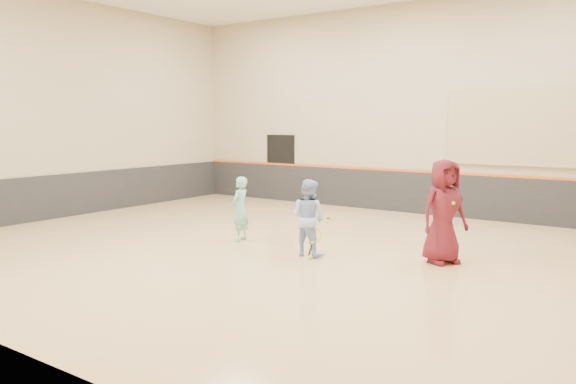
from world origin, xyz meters
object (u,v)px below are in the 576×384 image
Objects in this scene: girl at (240,209)px; instructor at (308,217)px; young_man at (444,212)px; spare_racket at (332,217)px.

girl is 0.94× the size of instructor.
instructor is 2.57m from young_man.
spare_racket is (0.26, 3.59, -0.65)m from girl.
girl is at bearing -5.42° from instructor.
instructor is at bearing -66.00° from spare_racket.
instructor is 2.51× the size of spare_racket.
girl is 2.01m from instructor.
spare_racket is at bearing 166.77° from girl.
spare_racket is at bearing -62.96° from instructor.
instructor reaches higher than girl.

